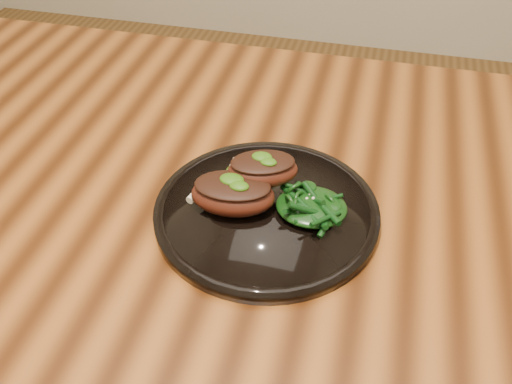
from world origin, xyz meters
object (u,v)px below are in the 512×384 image
at_px(desk, 323,237).
at_px(lamb_chop_front, 232,193).
at_px(plate, 266,212).
at_px(greens_heap, 312,203).

bearing_deg(desk, lamb_chop_front, -146.15).
relative_size(desk, plate, 5.58).
height_order(plate, greens_heap, greens_heap).
distance_m(lamb_chop_front, greens_heap, 0.10).
xyz_separation_m(plate, lamb_chop_front, (-0.04, -0.01, 0.03)).
distance_m(plate, lamb_chop_front, 0.05).
bearing_deg(lamb_chop_front, greens_heap, 8.82).
bearing_deg(lamb_chop_front, desk, 33.85).
bearing_deg(plate, greens_heap, 5.19).
height_order(desk, plate, plate).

